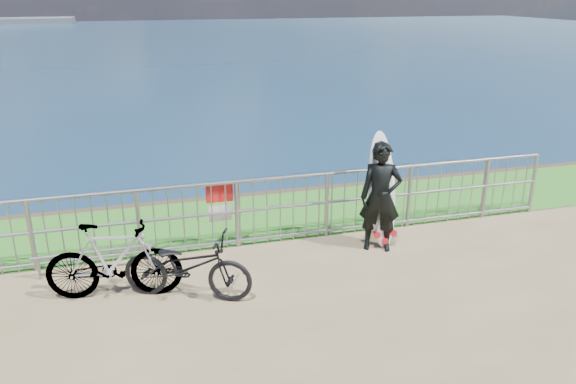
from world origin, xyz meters
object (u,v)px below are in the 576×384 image
object	(u,v)px
bicycle_far	(114,261)
bicycle_near	(187,266)
surfer	(381,197)
surfboard	(382,195)

from	to	relation	value
bicycle_far	bicycle_near	bearing A→B (deg)	-96.98
surfer	bicycle_near	distance (m)	3.18
surfboard	bicycle_near	bearing A→B (deg)	-165.35
surfer	bicycle_near	bearing A→B (deg)	-144.00
surfboard	bicycle_far	world-z (taller)	surfboard
bicycle_near	surfboard	bearing A→B (deg)	-50.80
surfer	bicycle_near	xyz separation A→B (m)	(-3.07, -0.70, -0.41)
bicycle_near	bicycle_far	world-z (taller)	bicycle_far
surfer	bicycle_far	xyz separation A→B (m)	(-4.00, -0.42, -0.34)
surfboard	bicycle_far	xyz separation A→B (m)	(-4.09, -0.55, -0.32)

